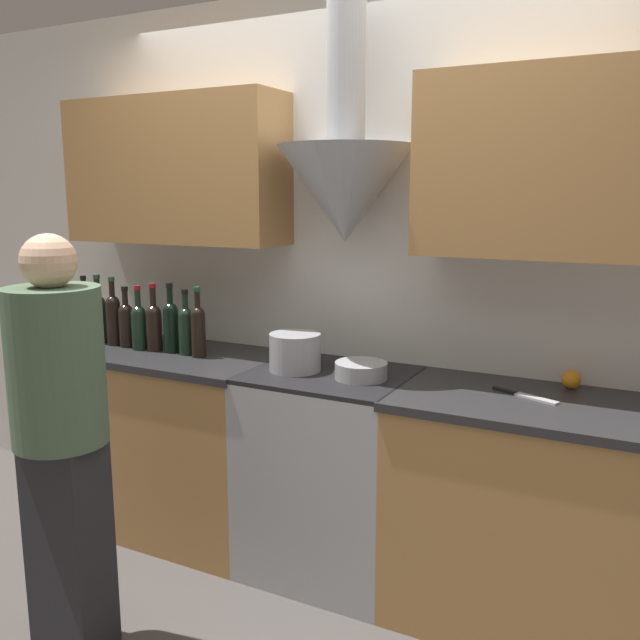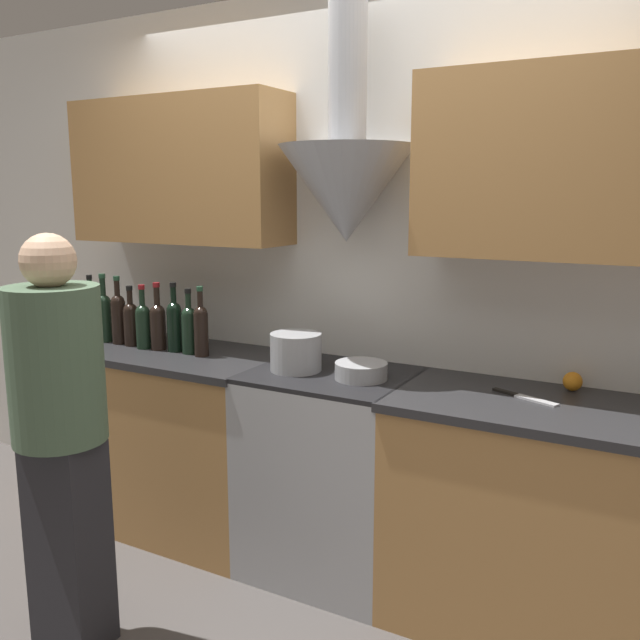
{
  "view_description": "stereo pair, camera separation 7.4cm",
  "coord_description": "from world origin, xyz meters",
  "px_view_note": "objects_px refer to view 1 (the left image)",
  "views": [
    {
      "loc": [
        1.26,
        -2.22,
        1.69
      ],
      "look_at": [
        0.0,
        0.23,
        1.18
      ],
      "focal_mm": 38.0,
      "sensor_mm": 36.0,
      "label": 1
    },
    {
      "loc": [
        1.33,
        -2.19,
        1.69
      ],
      "look_at": [
        0.0,
        0.23,
        1.18
      ],
      "focal_mm": 38.0,
      "sensor_mm": 36.0,
      "label": 2
    }
  ],
  "objects_px": {
    "wine_bottle_0": "(85,315)",
    "wine_bottle_7": "(186,328)",
    "wine_bottle_5": "(154,325)",
    "person_foreground_left": "(61,429)",
    "wine_bottle_4": "(139,324)",
    "wine_bottle_8": "(198,329)",
    "mixing_bowl": "(361,370)",
    "wine_bottle_2": "(113,317)",
    "orange_fruit": "(571,379)",
    "stove_range": "(330,472)",
    "wine_bottle_1": "(99,316)",
    "stock_pot": "(295,352)",
    "wine_bottle_6": "(171,324)",
    "wine_bottle_3": "(126,322)"
  },
  "relations": [
    {
      "from": "wine_bottle_2",
      "to": "orange_fruit",
      "type": "bearing_deg",
      "value": 6.1
    },
    {
      "from": "wine_bottle_1",
      "to": "orange_fruit",
      "type": "height_order",
      "value": "wine_bottle_1"
    },
    {
      "from": "wine_bottle_2",
      "to": "stock_pot",
      "type": "relative_size",
      "value": 1.56
    },
    {
      "from": "mixing_bowl",
      "to": "wine_bottle_2",
      "type": "bearing_deg",
      "value": 179.46
    },
    {
      "from": "wine_bottle_5",
      "to": "stock_pot",
      "type": "distance_m",
      "value": 0.81
    },
    {
      "from": "stove_range",
      "to": "wine_bottle_4",
      "type": "bearing_deg",
      "value": -178.07
    },
    {
      "from": "wine_bottle_1",
      "to": "mixing_bowl",
      "type": "relative_size",
      "value": 1.61
    },
    {
      "from": "wine_bottle_5",
      "to": "mixing_bowl",
      "type": "relative_size",
      "value": 1.52
    },
    {
      "from": "wine_bottle_0",
      "to": "mixing_bowl",
      "type": "xyz_separation_m",
      "value": [
        1.59,
        -0.02,
        -0.1
      ]
    },
    {
      "from": "wine_bottle_2",
      "to": "stock_pot",
      "type": "xyz_separation_m",
      "value": [
        1.08,
        -0.02,
        -0.06
      ]
    },
    {
      "from": "wine_bottle_4",
      "to": "wine_bottle_8",
      "type": "bearing_deg",
      "value": 1.4
    },
    {
      "from": "wine_bottle_8",
      "to": "mixing_bowl",
      "type": "relative_size",
      "value": 1.52
    },
    {
      "from": "stove_range",
      "to": "wine_bottle_7",
      "type": "bearing_deg",
      "value": -179.08
    },
    {
      "from": "wine_bottle_8",
      "to": "orange_fruit",
      "type": "distance_m",
      "value": 1.67
    },
    {
      "from": "stove_range",
      "to": "mixing_bowl",
      "type": "distance_m",
      "value": 0.52
    },
    {
      "from": "mixing_bowl",
      "to": "wine_bottle_7",
      "type": "bearing_deg",
      "value": 179.08
    },
    {
      "from": "wine_bottle_4",
      "to": "wine_bottle_7",
      "type": "distance_m",
      "value": 0.28
    },
    {
      "from": "person_foreground_left",
      "to": "stock_pot",
      "type": "bearing_deg",
      "value": 62.04
    },
    {
      "from": "wine_bottle_2",
      "to": "person_foreground_left",
      "type": "distance_m",
      "value": 1.11
    },
    {
      "from": "stove_range",
      "to": "wine_bottle_5",
      "type": "relative_size",
      "value": 2.75
    },
    {
      "from": "wine_bottle_2",
      "to": "wine_bottle_5",
      "type": "relative_size",
      "value": 1.05
    },
    {
      "from": "stock_pot",
      "to": "person_foreground_left",
      "type": "relative_size",
      "value": 0.15
    },
    {
      "from": "wine_bottle_5",
      "to": "person_foreground_left",
      "type": "relative_size",
      "value": 0.22
    },
    {
      "from": "wine_bottle_0",
      "to": "wine_bottle_8",
      "type": "relative_size",
      "value": 1.03
    },
    {
      "from": "wine_bottle_3",
      "to": "person_foreground_left",
      "type": "xyz_separation_m",
      "value": [
        0.52,
        -0.9,
        -0.19
      ]
    },
    {
      "from": "stock_pot",
      "to": "orange_fruit",
      "type": "xyz_separation_m",
      "value": [
        1.12,
        0.26,
        -0.05
      ]
    },
    {
      "from": "wine_bottle_0",
      "to": "wine_bottle_2",
      "type": "bearing_deg",
      "value": -1.22
    },
    {
      "from": "wine_bottle_0",
      "to": "wine_bottle_7",
      "type": "height_order",
      "value": "wine_bottle_0"
    },
    {
      "from": "wine_bottle_1",
      "to": "person_foreground_left",
      "type": "relative_size",
      "value": 0.23
    },
    {
      "from": "wine_bottle_3",
      "to": "stock_pot",
      "type": "bearing_deg",
      "value": -1.18
    },
    {
      "from": "wine_bottle_2",
      "to": "wine_bottle_8",
      "type": "height_order",
      "value": "wine_bottle_2"
    },
    {
      "from": "wine_bottle_7",
      "to": "wine_bottle_2",
      "type": "bearing_deg",
      "value": -179.79
    },
    {
      "from": "wine_bottle_1",
      "to": "stock_pot",
      "type": "bearing_deg",
      "value": -1.23
    },
    {
      "from": "stock_pot",
      "to": "person_foreground_left",
      "type": "distance_m",
      "value": 1.01
    },
    {
      "from": "stove_range",
      "to": "wine_bottle_0",
      "type": "bearing_deg",
      "value": -179.61
    },
    {
      "from": "orange_fruit",
      "to": "stove_range",
      "type": "bearing_deg",
      "value": -167.06
    },
    {
      "from": "wine_bottle_5",
      "to": "stock_pot",
      "type": "xyz_separation_m",
      "value": [
        0.81,
        -0.02,
        -0.05
      ]
    },
    {
      "from": "wine_bottle_6",
      "to": "orange_fruit",
      "type": "height_order",
      "value": "wine_bottle_6"
    },
    {
      "from": "wine_bottle_1",
      "to": "wine_bottle_5",
      "type": "distance_m",
      "value": 0.38
    },
    {
      "from": "wine_bottle_8",
      "to": "wine_bottle_1",
      "type": "bearing_deg",
      "value": 178.74
    },
    {
      "from": "mixing_bowl",
      "to": "person_foreground_left",
      "type": "relative_size",
      "value": 0.14
    },
    {
      "from": "wine_bottle_7",
      "to": "orange_fruit",
      "type": "bearing_deg",
      "value": 7.66
    },
    {
      "from": "wine_bottle_4",
      "to": "wine_bottle_6",
      "type": "bearing_deg",
      "value": 8.0
    },
    {
      "from": "wine_bottle_1",
      "to": "wine_bottle_3",
      "type": "distance_m",
      "value": 0.19
    },
    {
      "from": "wine_bottle_8",
      "to": "stock_pot",
      "type": "bearing_deg",
      "value": -1.18
    },
    {
      "from": "wine_bottle_1",
      "to": "wine_bottle_6",
      "type": "relative_size",
      "value": 1.05
    },
    {
      "from": "wine_bottle_4",
      "to": "person_foreground_left",
      "type": "distance_m",
      "value": 1.0
    },
    {
      "from": "mixing_bowl",
      "to": "wine_bottle_1",
      "type": "bearing_deg",
      "value": 179.42
    },
    {
      "from": "wine_bottle_8",
      "to": "orange_fruit",
      "type": "relative_size",
      "value": 4.47
    },
    {
      "from": "wine_bottle_0",
      "to": "wine_bottle_4",
      "type": "xyz_separation_m",
      "value": [
        0.39,
        -0.03,
        -0.01
      ]
    }
  ]
}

